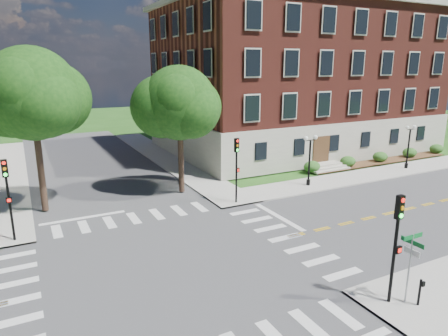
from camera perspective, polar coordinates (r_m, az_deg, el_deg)
name	(u,v)px	position (r m, az deg, el deg)	size (l,w,h in m)	color
ground	(171,265)	(21.30, -7.65, -13.55)	(160.00, 160.00, 0.00)	#224F16
road_ew	(170,265)	(21.29, -7.65, -13.53)	(90.00, 12.00, 0.01)	#3D3D3F
road_ns	(170,265)	(21.29, -7.65, -13.53)	(12.00, 90.00, 0.01)	#3D3D3F
sidewalk_ne	(262,165)	(40.73, 5.47, 0.38)	(34.00, 34.00, 0.12)	#9E9B93
crosswalk_east	(285,238)	(24.34, 8.74, -9.84)	(2.20, 10.20, 0.02)	silver
stop_bar_east	(279,217)	(27.45, 7.80, -6.92)	(0.40, 5.50, 0.00)	silver
main_building	(295,79)	(49.90, 10.08, 12.44)	(30.60, 22.40, 16.50)	beige
shrub_row	(380,163)	(44.84, 21.34, 0.67)	(18.00, 2.00, 1.30)	#25501A
tree_c	(32,94)	(29.17, -25.77, 9.49)	(6.12, 6.12, 11.09)	black
tree_d	(179,103)	(30.86, -6.40, 9.18)	(5.67, 5.67, 9.88)	black
traffic_signal_se	(397,236)	(18.04, 23.43, -8.85)	(0.33, 0.37, 4.80)	black
traffic_signal_ne	(237,162)	(28.75, 1.81, 0.86)	(0.38, 0.44, 4.80)	black
traffic_signal_nw	(8,190)	(25.49, -28.51, -2.73)	(0.33, 0.36, 4.80)	black
twin_lamp_west	(310,157)	(33.90, 12.13, 1.50)	(1.36, 0.36, 4.23)	black
twin_lamp_east	(409,144)	(42.65, 24.88, 3.11)	(1.36, 0.36, 4.23)	black
street_sign_pole	(411,255)	(18.71, 25.15, -11.14)	(1.10, 1.10, 3.10)	gray
push_button_post	(420,291)	(19.32, 26.22, -15.47)	(0.14, 0.21, 1.20)	black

